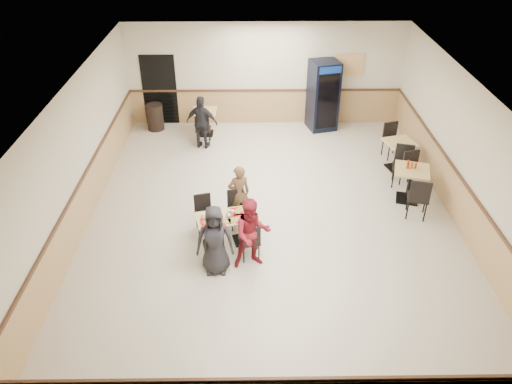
{
  "coord_description": "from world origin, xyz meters",
  "views": [
    {
      "loc": [
        -0.46,
        -8.98,
        6.42
      ],
      "look_at": [
        -0.34,
        -0.5,
        0.98
      ],
      "focal_mm": 35.0,
      "sensor_mm": 36.0,
      "label": 1
    }
  ],
  "objects_px": {
    "diner_woman_left": "(215,240)",
    "diner_woman_right": "(252,234)",
    "main_table": "(228,225)",
    "diner_man_opposite": "(239,194)",
    "side_table_near": "(410,180)",
    "back_table": "(205,119)",
    "lone_diner": "(202,123)",
    "side_table_far": "(399,151)",
    "pepsi_cooler": "(323,96)",
    "trash_bin": "(155,117)"
  },
  "relations": [
    {
      "from": "main_table",
      "to": "side_table_near",
      "type": "relative_size",
      "value": 1.45
    },
    {
      "from": "diner_woman_left",
      "to": "trash_bin",
      "type": "distance_m",
      "value": 6.63
    },
    {
      "from": "diner_woman_right",
      "to": "diner_man_opposite",
      "type": "height_order",
      "value": "diner_woman_right"
    },
    {
      "from": "diner_man_opposite",
      "to": "lone_diner",
      "type": "height_order",
      "value": "lone_diner"
    },
    {
      "from": "diner_woman_right",
      "to": "pepsi_cooler",
      "type": "distance_m",
      "value": 6.5
    },
    {
      "from": "diner_woman_left",
      "to": "diner_woman_right",
      "type": "xyz_separation_m",
      "value": [
        0.69,
        0.17,
        0.02
      ]
    },
    {
      "from": "diner_woman_left",
      "to": "diner_man_opposite",
      "type": "relative_size",
      "value": 1.07
    },
    {
      "from": "diner_woman_left",
      "to": "diner_woman_right",
      "type": "relative_size",
      "value": 0.98
    },
    {
      "from": "side_table_near",
      "to": "trash_bin",
      "type": "bearing_deg",
      "value": 148.85
    },
    {
      "from": "diner_woman_right",
      "to": "pepsi_cooler",
      "type": "relative_size",
      "value": 0.73
    },
    {
      "from": "pepsi_cooler",
      "to": "diner_woman_left",
      "type": "bearing_deg",
      "value": -128.09
    },
    {
      "from": "trash_bin",
      "to": "lone_diner",
      "type": "bearing_deg",
      "value": -38.42
    },
    {
      "from": "side_table_near",
      "to": "pepsi_cooler",
      "type": "bearing_deg",
      "value": 111.24
    },
    {
      "from": "side_table_near",
      "to": "side_table_far",
      "type": "height_order",
      "value": "side_table_near"
    },
    {
      "from": "main_table",
      "to": "side_table_far",
      "type": "height_order",
      "value": "side_table_far"
    },
    {
      "from": "diner_man_opposite",
      "to": "side_table_near",
      "type": "distance_m",
      "value": 3.96
    },
    {
      "from": "main_table",
      "to": "back_table",
      "type": "distance_m",
      "value": 5.17
    },
    {
      "from": "diner_woman_right",
      "to": "back_table",
      "type": "bearing_deg",
      "value": 91.61
    },
    {
      "from": "diner_woman_left",
      "to": "side_table_far",
      "type": "relative_size",
      "value": 1.66
    },
    {
      "from": "side_table_near",
      "to": "main_table",
      "type": "bearing_deg",
      "value": -159.11
    },
    {
      "from": "main_table",
      "to": "back_table",
      "type": "bearing_deg",
      "value": 85.67
    },
    {
      "from": "side_table_far",
      "to": "back_table",
      "type": "bearing_deg",
      "value": 157.68
    },
    {
      "from": "diner_woman_right",
      "to": "side_table_near",
      "type": "height_order",
      "value": "diner_woman_right"
    },
    {
      "from": "diner_woman_right",
      "to": "side_table_near",
      "type": "distance_m",
      "value": 4.25
    },
    {
      "from": "main_table",
      "to": "diner_man_opposite",
      "type": "relative_size",
      "value": 1.01
    },
    {
      "from": "lone_diner",
      "to": "back_table",
      "type": "distance_m",
      "value": 0.87
    },
    {
      "from": "main_table",
      "to": "pepsi_cooler",
      "type": "xyz_separation_m",
      "value": [
        2.57,
        5.49,
        0.57
      ]
    },
    {
      "from": "diner_woman_left",
      "to": "back_table",
      "type": "bearing_deg",
      "value": 95.04
    },
    {
      "from": "diner_man_opposite",
      "to": "trash_bin",
      "type": "height_order",
      "value": "diner_man_opposite"
    },
    {
      "from": "side_table_near",
      "to": "trash_bin",
      "type": "distance_m",
      "value": 7.51
    },
    {
      "from": "diner_woman_right",
      "to": "side_table_near",
      "type": "bearing_deg",
      "value": 20.24
    },
    {
      "from": "side_table_near",
      "to": "side_table_far",
      "type": "xyz_separation_m",
      "value": [
        0.11,
        1.46,
        -0.03
      ]
    },
    {
      "from": "back_table",
      "to": "main_table",
      "type": "bearing_deg",
      "value": -80.62
    },
    {
      "from": "side_table_near",
      "to": "pepsi_cooler",
      "type": "xyz_separation_m",
      "value": [
        -1.53,
        3.93,
        0.47
      ]
    },
    {
      "from": "lone_diner",
      "to": "side_table_far",
      "type": "relative_size",
      "value": 1.71
    },
    {
      "from": "diner_woman_right",
      "to": "main_table",
      "type": "bearing_deg",
      "value": 114.76
    },
    {
      "from": "diner_woman_left",
      "to": "back_table",
      "type": "relative_size",
      "value": 1.96
    },
    {
      "from": "diner_man_opposite",
      "to": "side_table_far",
      "type": "distance_m",
      "value": 4.57
    },
    {
      "from": "trash_bin",
      "to": "diner_woman_left",
      "type": "bearing_deg",
      "value": -71.32
    },
    {
      "from": "lone_diner",
      "to": "side_table_near",
      "type": "relative_size",
      "value": 1.59
    },
    {
      "from": "diner_woman_right",
      "to": "trash_bin",
      "type": "xyz_separation_m",
      "value": [
        -2.81,
        6.11,
        -0.35
      ]
    },
    {
      "from": "diner_woman_left",
      "to": "lone_diner",
      "type": "bearing_deg",
      "value": 96.02
    },
    {
      "from": "lone_diner",
      "to": "diner_woman_right",
      "type": "bearing_deg",
      "value": 118.75
    },
    {
      "from": "main_table",
      "to": "diner_woman_right",
      "type": "height_order",
      "value": "diner_woman_right"
    },
    {
      "from": "diner_woman_left",
      "to": "main_table",
      "type": "bearing_deg",
      "value": 74.74
    },
    {
      "from": "diner_woman_right",
      "to": "side_table_far",
      "type": "bearing_deg",
      "value": 33.32
    },
    {
      "from": "diner_man_opposite",
      "to": "side_table_near",
      "type": "bearing_deg",
      "value": 173.7
    },
    {
      "from": "diner_woman_left",
      "to": "diner_man_opposite",
      "type": "xyz_separation_m",
      "value": [
        0.42,
        1.65,
        -0.05
      ]
    },
    {
      "from": "diner_man_opposite",
      "to": "side_table_far",
      "type": "relative_size",
      "value": 1.55
    },
    {
      "from": "diner_woman_right",
      "to": "diner_man_opposite",
      "type": "distance_m",
      "value": 1.51
    }
  ]
}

